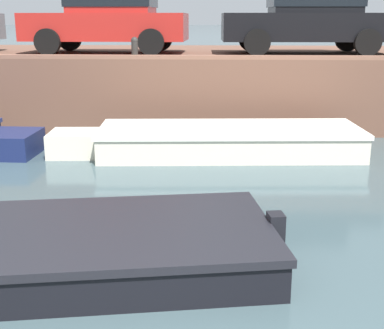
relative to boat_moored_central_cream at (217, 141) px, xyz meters
The scene contains 8 objects.
ground_plane 3.32m from the boat_moored_central_cream, 98.32° to the right, with size 400.00×400.00×0.00m, color #3D5156.
far_quay_wall 4.64m from the boat_moored_central_cream, 95.97° to the left, with size 60.00×6.00×1.61m, color brown.
far_wall_coping 2.25m from the boat_moored_central_cream, 105.69° to the left, with size 60.00×0.24×0.08m, color brown.
boat_moored_central_cream is the anchor object (origin of this frame).
motorboat_passing 5.30m from the boat_moored_central_cream, 113.31° to the right, with size 6.02×2.66×0.92m.
car_left_inner_red 5.05m from the boat_moored_central_cream, 125.57° to the left, with size 3.90×2.02×1.54m.
car_centre_black 4.81m from the boat_moored_central_cream, 59.70° to the left, with size 4.04×2.03×1.54m.
mooring_bollard_mid 2.99m from the boat_moored_central_cream, 133.59° to the left, with size 0.15×0.15×0.45m.
Camera 1 is at (0.48, -1.45, 2.43)m, focal length 50.00 mm.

